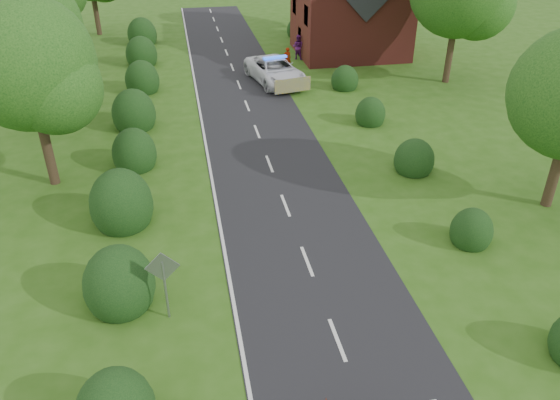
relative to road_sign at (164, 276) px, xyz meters
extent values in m
plane|color=#2D5A14|center=(5.00, -2.00, -1.65)|extent=(120.00, 120.00, 0.00)
cube|color=black|center=(5.00, 13.00, -1.64)|extent=(6.00, 70.00, 0.02)
cube|color=white|center=(5.00, -2.00, -1.63)|extent=(0.12, 1.80, 0.01)
cube|color=white|center=(5.00, 2.00, -1.63)|extent=(0.12, 1.80, 0.01)
cube|color=white|center=(5.00, 6.00, -1.63)|extent=(0.12, 1.80, 0.01)
cube|color=white|center=(5.00, 10.00, -1.63)|extent=(0.12, 1.80, 0.01)
cube|color=white|center=(5.00, 14.00, -1.63)|extent=(0.12, 1.80, 0.01)
cube|color=white|center=(5.00, 18.00, -1.63)|extent=(0.12, 1.80, 0.01)
cube|color=white|center=(5.00, 22.00, -1.63)|extent=(0.12, 1.80, 0.01)
cube|color=white|center=(5.00, 26.00, -1.63)|extent=(0.12, 1.80, 0.01)
cube|color=white|center=(5.00, 30.00, -1.63)|extent=(0.12, 1.80, 0.01)
cube|color=white|center=(5.00, 34.00, -1.63)|extent=(0.12, 1.80, 0.01)
cube|color=white|center=(5.00, 38.00, -1.63)|extent=(0.12, 1.80, 0.01)
cube|color=white|center=(5.00, 42.00, -1.63)|extent=(0.12, 1.80, 0.01)
cube|color=white|center=(5.00, 46.00, -1.63)|extent=(0.12, 1.80, 0.01)
cube|color=white|center=(2.10, 13.00, -1.63)|extent=(0.12, 70.00, 0.01)
ellipsoid|color=black|center=(-1.50, 1.00, -0.91)|extent=(2.30, 2.41, 2.70)
ellipsoid|color=black|center=(-1.70, 6.00, -0.83)|extent=(2.50, 2.62, 3.00)
ellipsoid|color=black|center=(-1.40, 11.00, -0.97)|extent=(2.10, 2.20, 2.50)
ellipsoid|color=black|center=(-1.60, 16.00, -0.88)|extent=(2.40, 2.52, 2.80)
ellipsoid|color=black|center=(-1.30, 22.00, -0.94)|extent=(2.20, 2.31, 2.60)
ellipsoid|color=black|center=(-1.50, 28.00, -0.91)|extent=(2.30, 2.41, 2.70)
ellipsoid|color=black|center=(-1.60, 34.00, -0.88)|extent=(2.40, 2.52, 2.80)
ellipsoid|color=black|center=(11.40, 2.00, -1.13)|extent=(1.60, 1.68, 1.90)
ellipsoid|color=black|center=(11.60, 8.00, -1.08)|extent=(1.90, 2.00, 2.10)
ellipsoid|color=black|center=(11.50, 14.00, -1.10)|extent=(1.70, 1.78, 2.00)
ellipsoid|color=black|center=(11.80, 20.00, -1.10)|extent=(1.80, 1.89, 2.00)
ellipsoid|color=black|center=(11.60, 34.00, -1.10)|extent=(1.70, 1.78, 2.00)
cylinder|color=#332316|center=(-5.00, 10.00, 0.33)|extent=(0.44, 0.44, 3.96)
sphere|color=#134112|center=(-5.00, 10.00, 3.93)|extent=(5.60, 5.60, 5.60)
sphere|color=#4A8626|center=(-4.02, 9.44, 3.03)|extent=(3.92, 3.92, 3.92)
cylinder|color=#332316|center=(-6.50, 18.00, 0.22)|extent=(0.44, 0.44, 3.74)
sphere|color=#134112|center=(-6.50, 18.00, 3.62)|extent=(5.60, 5.60, 5.60)
sphere|color=#4A8626|center=(-5.52, 17.44, 2.77)|extent=(3.92, 3.92, 3.92)
cylinder|color=#332316|center=(-8.00, 28.00, 0.77)|extent=(0.44, 0.44, 4.84)
cylinder|color=#332316|center=(-5.50, 38.00, 0.44)|extent=(0.44, 0.44, 4.18)
cylinder|color=#332316|center=(16.00, 4.00, 0.11)|extent=(0.44, 0.44, 3.52)
cylinder|color=#332316|center=(19.00, 20.00, 0.55)|extent=(0.44, 0.44, 4.40)
sphere|color=#4A8626|center=(20.12, 19.36, 3.55)|extent=(4.48, 4.48, 4.48)
cylinder|color=#332316|center=(14.00, 36.00, 0.33)|extent=(0.44, 0.44, 3.96)
cylinder|color=gray|center=(0.00, 0.00, -0.55)|extent=(0.08, 0.08, 2.20)
cube|color=gray|center=(0.00, 0.00, 0.35)|extent=(1.06, 0.04, 1.06)
cube|color=maroon|center=(14.50, 28.00, 1.10)|extent=(8.00, 7.00, 5.50)
imported|color=white|center=(7.50, 22.07, -0.83)|extent=(3.86, 6.36, 1.65)
cube|color=yellow|center=(8.10, 19.14, -0.91)|extent=(2.42, 0.55, 0.91)
cube|color=blue|center=(7.50, 22.07, 0.07)|extent=(1.66, 0.60, 0.14)
imported|color=#931C06|center=(8.91, 24.87, -0.86)|extent=(0.62, 0.44, 1.58)
imported|color=#681E75|center=(10.23, 27.22, -0.73)|extent=(1.14, 1.08, 1.85)
camera|label=1|loc=(1.02, -13.52, 10.47)|focal=35.00mm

